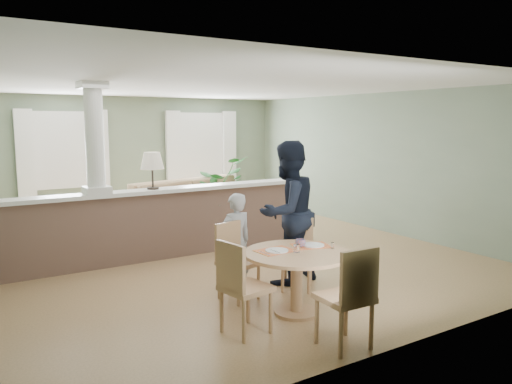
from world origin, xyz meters
TOP-DOWN VIEW (x-y plane):
  - ground at (0.00, 0.00)m, footprint 8.00×8.00m
  - room_shell at (-0.03, 0.63)m, footprint 7.02×8.02m
  - pony_wall at (-0.99, 0.20)m, footprint 5.32×0.38m
  - sofa at (0.60, 2.02)m, footprint 3.53×2.10m
  - houseplant at (1.23, 2.42)m, footprint 1.60×1.52m
  - dining_table at (-0.52, -2.79)m, footprint 1.18×1.18m
  - chair_far_boy at (-0.85, -1.98)m, footprint 0.50×0.50m
  - chair_far_man at (0.03, -2.07)m, footprint 0.58×0.58m
  - chair_near at (-0.64, -3.78)m, footprint 0.47×0.47m
  - chair_side at (-1.34, -2.95)m, footprint 0.50×0.50m
  - child_person at (-0.69, -1.72)m, footprint 0.47×0.33m
  - man_person at (0.05, -1.82)m, footprint 1.05×0.90m

SIDE VIEW (x-z plane):
  - ground at x=0.00m, z-range 0.00..0.00m
  - sofa at x=0.60m, z-range 0.00..0.97m
  - chair_far_man at x=0.03m, z-range 0.05..0.95m
  - chair_far_boy at x=-0.85m, z-range 0.05..0.97m
  - chair_side at x=-1.34m, z-range 0.05..1.02m
  - chair_near at x=-0.64m, z-range 0.05..1.05m
  - dining_table at x=-0.52m, z-range 0.16..0.97m
  - child_person at x=-0.69m, z-range 0.00..1.25m
  - houseplant at x=1.23m, z-range 0.00..1.39m
  - pony_wall at x=-0.99m, z-range -0.64..2.06m
  - man_person at x=0.05m, z-range 0.00..1.90m
  - room_shell at x=-0.03m, z-range 0.46..3.17m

